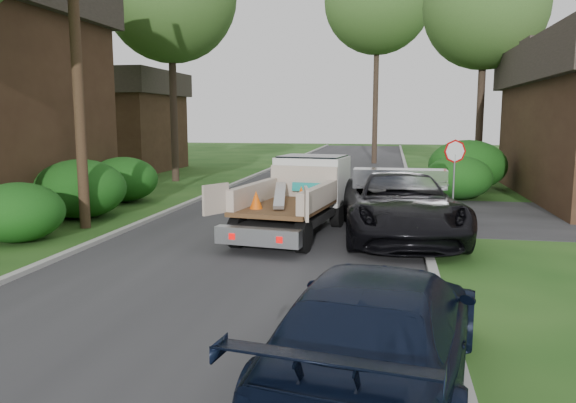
# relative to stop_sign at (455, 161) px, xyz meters

# --- Properties ---
(ground) EXTENTS (120.00, 120.00, 0.00)m
(ground) POSITION_rel_stop_sign_xyz_m (-5.20, -9.00, -1.78)
(ground) COLOR #174112
(ground) RESTS_ON ground
(road) EXTENTS (8.00, 90.00, 0.02)m
(road) POSITION_rel_stop_sign_xyz_m (-5.20, 1.00, -1.77)
(road) COLOR #28282B
(road) RESTS_ON ground
(curb_left) EXTENTS (0.20, 90.00, 0.12)m
(curb_left) POSITION_rel_stop_sign_xyz_m (-9.30, 1.00, -1.72)
(curb_left) COLOR #9E9E99
(curb_left) RESTS_ON ground
(curb_right) EXTENTS (0.20, 90.00, 0.12)m
(curb_right) POSITION_rel_stop_sign_xyz_m (-1.10, 1.00, -1.72)
(curb_right) COLOR #9E9E99
(curb_right) RESTS_ON ground
(stop_sign) EXTENTS (0.71, 0.32, 2.48)m
(stop_sign) POSITION_rel_stop_sign_xyz_m (0.00, 0.00, 0.00)
(stop_sign) COLOR slate
(stop_sign) RESTS_ON ground
(utility_pole) EXTENTS (2.42, 1.25, 10.00)m
(utility_pole) POSITION_rel_stop_sign_xyz_m (-10.68, -4.02, 3.40)
(utility_pole) COLOR #382619
(utility_pole) RESTS_ON ground
(house_left_far) EXTENTS (7.56, 7.56, 6.00)m
(house_left_far) POSITION_rel_stop_sign_xyz_m (-18.70, 13.00, 1.27)
(house_left_far) COLOR #392317
(house_left_far) RESTS_ON ground
(hedge_left_a) EXTENTS (2.34, 2.34, 1.53)m
(hedge_left_a) POSITION_rel_stop_sign_xyz_m (-11.40, -6.00, -1.01)
(hedge_left_a) COLOR #124710
(hedge_left_a) RESTS_ON ground
(hedge_left_b) EXTENTS (2.86, 2.86, 1.87)m
(hedge_left_b) POSITION_rel_stop_sign_xyz_m (-11.70, -2.50, -0.84)
(hedge_left_b) COLOR #124710
(hedge_left_b) RESTS_ON ground
(hedge_left_c) EXTENTS (2.60, 2.60, 1.70)m
(hedge_left_c) POSITION_rel_stop_sign_xyz_m (-12.00, 1.00, -0.93)
(hedge_left_c) COLOR #124710
(hedge_left_c) RESTS_ON ground
(hedge_right_a) EXTENTS (2.60, 2.60, 1.70)m
(hedge_right_a) POSITION_rel_stop_sign_xyz_m (0.60, 4.00, -0.93)
(hedge_right_a) COLOR #124710
(hedge_right_a) RESTS_ON ground
(hedge_right_b) EXTENTS (3.38, 3.38, 2.21)m
(hedge_right_b) POSITION_rel_stop_sign_xyz_m (1.30, 7.00, -0.67)
(hedge_right_b) COLOR #124710
(hedge_right_b) RESTS_ON ground
(tree_right_far) EXTENTS (6.00, 6.00, 11.50)m
(tree_right_far) POSITION_rel_stop_sign_xyz_m (2.30, 11.00, 6.70)
(tree_right_far) COLOR #2D2119
(tree_right_far) RESTS_ON ground
(tree_center_far) EXTENTS (7.20, 7.20, 14.60)m
(tree_center_far) POSITION_rel_stop_sign_xyz_m (-3.20, 21.00, 9.20)
(tree_center_far) COLOR #2D2119
(tree_center_far) RESTS_ON ground
(flatbed_truck) EXTENTS (3.01, 5.69, 2.06)m
(flatbed_truck) POSITION_rel_stop_sign_xyz_m (-4.45, -3.19, -0.66)
(flatbed_truck) COLOR black
(flatbed_truck) RESTS_ON ground
(black_pickup) EXTENTS (3.64, 6.61, 1.75)m
(black_pickup) POSITION_rel_stop_sign_xyz_m (-1.77, -3.67, -0.90)
(black_pickup) COLOR black
(black_pickup) RESTS_ON ground
(navy_suv) EXTENTS (2.85, 5.38, 1.49)m
(navy_suv) POSITION_rel_stop_sign_xyz_m (-2.08, -12.38, -1.03)
(navy_suv) COLOR black
(navy_suv) RESTS_ON ground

